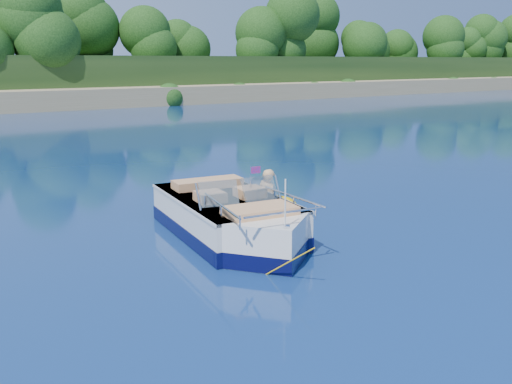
# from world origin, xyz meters

# --- Properties ---
(ground) EXTENTS (160.00, 160.00, 0.00)m
(ground) POSITION_xyz_m (0.00, 0.00, 0.00)
(ground) COLOR #0A234B
(ground) RESTS_ON ground
(motorboat) EXTENTS (2.50, 5.66, 1.89)m
(motorboat) POSITION_xyz_m (0.66, 1.26, 0.37)
(motorboat) COLOR silver
(motorboat) RESTS_ON ground
(tow_tube) EXTENTS (1.80, 1.80, 0.38)m
(tow_tube) POSITION_xyz_m (2.58, 2.69, 0.10)
(tow_tube) COLOR #F5B700
(tow_tube) RESTS_ON ground
(boy) EXTENTS (0.54, 0.92, 1.70)m
(boy) POSITION_xyz_m (2.52, 2.75, 0.00)
(boy) COLOR #DFAA75
(boy) RESTS_ON ground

